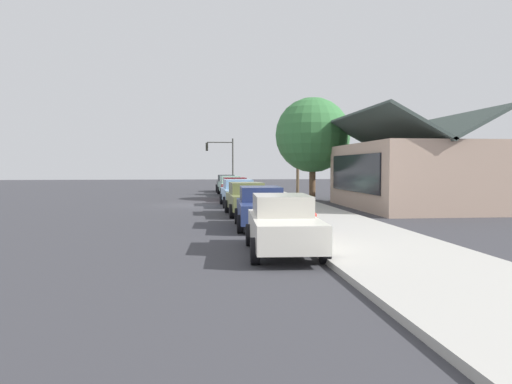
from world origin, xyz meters
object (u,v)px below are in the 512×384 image
at_px(car_charcoal, 226,183).
at_px(car_cherry, 235,188).
at_px(traffic_light_main, 222,155).
at_px(car_ivory, 283,224).
at_px(fire_hydrant_red, 314,224).
at_px(car_seafoam, 230,185).
at_px(shade_tree, 313,135).
at_px(utility_pole_wooden, 298,147).
at_px(car_skyblue, 238,192).
at_px(car_olive, 247,198).
at_px(car_navy, 261,207).

bearing_deg(car_charcoal, car_cherry, 1.04).
relative_size(car_charcoal, traffic_light_main, 0.87).
distance_m(car_charcoal, car_ivory, 33.15).
bearing_deg(traffic_light_main, car_charcoal, 3.92).
distance_m(traffic_light_main, fire_hydrant_red, 34.00).
bearing_deg(car_seafoam, shade_tree, 34.56).
bearing_deg(car_ivory, shade_tree, 167.93).
distance_m(car_charcoal, fire_hydrant_red, 30.59).
height_order(utility_pole_wooden, fire_hydrant_red, utility_pole_wooden).
bearing_deg(car_seafoam, fire_hydrant_red, 0.38).
bearing_deg(car_charcoal, car_skyblue, 0.50).
xyz_separation_m(car_cherry, car_olive, (10.93, -0.13, -0.00)).
distance_m(car_skyblue, car_olive, 5.71).
height_order(car_ivory, fire_hydrant_red, car_ivory).
relative_size(car_seafoam, car_ivory, 1.05).
distance_m(car_navy, traffic_light_main, 30.87).
bearing_deg(car_olive, car_cherry, 177.65).
xyz_separation_m(car_cherry, utility_pole_wooden, (-4.22, 5.37, 3.11)).
height_order(car_charcoal, car_skyblue, same).
distance_m(traffic_light_main, utility_pole_wooden, 11.94).
distance_m(utility_pole_wooden, fire_hydrant_red, 23.91).
relative_size(car_seafoam, shade_tree, 0.67).
bearing_deg(shade_tree, car_skyblue, -53.15).
xyz_separation_m(car_skyblue, shade_tree, (-4.12, 5.50, 3.76)).
xyz_separation_m(car_charcoal, utility_pole_wooden, (7.24, 5.44, 3.11)).
xyz_separation_m(traffic_light_main, utility_pole_wooden, (10.51, 5.66, 0.44)).
distance_m(car_navy, shade_tree, 16.32).
relative_size(car_skyblue, traffic_light_main, 0.91).
xyz_separation_m(traffic_light_main, fire_hydrant_red, (33.83, 1.66, -2.99)).
relative_size(car_cherry, shade_tree, 0.68).
bearing_deg(fire_hydrant_red, car_olive, -169.63).
distance_m(car_ivory, utility_pole_wooden, 26.67).
xyz_separation_m(car_ivory, utility_pole_wooden, (-25.92, 5.47, 3.11)).
bearing_deg(fire_hydrant_red, car_skyblue, -173.85).
bearing_deg(shade_tree, car_seafoam, -142.72).
xyz_separation_m(utility_pole_wooden, fire_hydrant_red, (23.32, -4.00, -3.43)).
height_order(car_olive, fire_hydrant_red, car_olive).
height_order(car_skyblue, traffic_light_main, traffic_light_main).
relative_size(car_seafoam, utility_pole_wooden, 0.65).
distance_m(car_charcoal, car_olive, 22.39).
bearing_deg(utility_pole_wooden, car_olive, -19.93).
bearing_deg(car_seafoam, car_cherry, -2.82).
xyz_separation_m(shade_tree, utility_pole_wooden, (-5.32, -0.01, -0.64)).
distance_m(car_charcoal, car_navy, 27.48).
relative_size(shade_tree, fire_hydrant_red, 10.13).
relative_size(car_charcoal, car_skyblue, 0.95).
xyz_separation_m(car_ivory, shade_tree, (-20.60, 5.48, 3.76)).
bearing_deg(car_ivory, car_cherry, -177.45).
height_order(car_charcoal, car_olive, same).
bearing_deg(car_seafoam, car_skyblue, -3.42).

